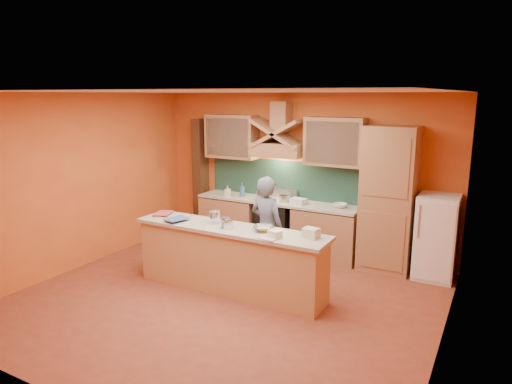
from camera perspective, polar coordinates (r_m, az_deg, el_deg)
The scene contains 36 objects.
floor at distance 6.47m, azimuth -3.88°, elevation -13.23°, with size 5.50×5.00×0.01m, color brown.
ceiling at distance 5.85m, azimuth -4.27°, elevation 12.41°, with size 5.50×5.00×0.01m, color white.
wall_back at distance 8.18m, azimuth 5.45°, elevation 2.44°, with size 5.50×0.02×2.80m, color #D56329.
wall_front at distance 4.22m, azimuth -22.94°, elevation -7.80°, with size 5.50×0.02×2.80m, color #D56329.
wall_left at distance 7.82m, azimuth -21.29°, elevation 1.21°, with size 0.02×5.00×2.80m, color #D56329.
wall_right at distance 5.11m, azimuth 22.92°, elevation -4.37°, with size 0.02×5.00×2.80m, color #D56329.
base_cabinet_left at distance 8.70m, azimuth -3.06°, elevation -3.50°, with size 1.10×0.60×0.86m, color #A9754D.
base_cabinet_right at distance 7.90m, azimuth 8.79°, elevation -5.24°, with size 1.10×0.60×0.86m, color #A9754D.
counter_top at distance 8.13m, azimuth 2.60°, elevation -1.17°, with size 3.00×0.62×0.04m, color #B3AA98.
stove at distance 8.25m, azimuth 2.57°, elevation -4.22°, with size 0.60×0.58×0.90m, color black.
backsplash at distance 8.31m, azimuth 3.49°, elevation 1.57°, with size 3.00×0.03×0.70m, color #1B3B31.
range_hood at distance 8.02m, azimuth 2.82°, elevation 5.31°, with size 0.92×0.50×0.24m, color #A9754D.
hood_chimney at distance 8.06m, azimuth 3.18°, elevation 9.49°, with size 0.30×0.30×0.50m, color #A9754D.
upper_cabinet_left at distance 8.54m, azimuth -3.03°, elevation 6.95°, with size 1.00×0.35×0.80m, color #A9754D.
upper_cabinet_right at distance 7.69m, azimuth 9.84°, elevation 6.21°, with size 1.00×0.35×0.80m, color #A9754D.
pantry_column at distance 7.45m, azimuth 16.21°, elevation -0.91°, with size 0.80×0.60×2.30m, color #A9754D.
fridge at distance 7.46m, azimuth 21.62°, elevation -5.25°, with size 0.58×0.60×1.30m, color white.
trim_column_left at distance 9.09m, azimuth -6.91°, elevation 1.78°, with size 0.20×0.30×2.30m, color #472816.
island_body at distance 6.58m, azimuth -3.25°, elevation -8.61°, with size 2.80×0.55×0.88m, color tan.
island_top at distance 6.43m, azimuth -3.30°, elevation -4.61°, with size 2.90×0.62×0.05m, color #B3AA98.
person at distance 6.89m, azimuth 1.37°, elevation -4.53°, with size 0.58×0.38×1.59m, color slate.
pot_large at distance 8.14m, azimuth 0.89°, elevation -0.62°, with size 0.26×0.26×0.15m, color silver.
pot_small at distance 8.03m, azimuth 3.66°, elevation -0.82°, with size 0.22×0.22×0.14m, color #B7B7BE.
soap_bottle_a at distance 8.44m, azimuth -3.56°, elevation 0.13°, with size 0.09×0.09×0.20m, color silver.
soap_bottle_b at distance 8.40m, azimuth -1.74°, elevation 0.28°, with size 0.10×0.10×0.25m, color #306285.
bowl_back at distance 7.71m, azimuth 10.47°, elevation -1.68°, with size 0.22×0.22×0.07m, color silver.
dish_rack at distance 7.89m, azimuth 5.35°, elevation -1.14°, with size 0.25×0.20×0.09m, color silver.
book_lower at distance 7.25m, azimuth -12.41°, elevation -2.60°, with size 0.24×0.32×0.03m, color #B2413F.
book_upper at distance 6.88m, azimuth -10.48°, elevation -3.16°, with size 0.24×0.33×0.02m, color #3D5E87.
jar_large at distance 6.62m, azimuth -5.18°, elevation -3.14°, with size 0.15×0.15×0.17m, color white.
jar_small at distance 6.36m, azimuth -3.87°, elevation -3.85°, with size 0.12×0.12×0.15m, color silver.
kitchen_scale at distance 6.34m, azimuth -3.55°, elevation -4.16°, with size 0.11×0.11×0.09m, color white.
mixing_bowl at distance 6.22m, azimuth 0.93°, elevation -4.59°, with size 0.28×0.28×0.07m, color silver.
cloth at distance 5.90m, azimuth 1.55°, elevation -5.80°, with size 0.24×0.18×0.02m, color beige.
grocery_bag_a at distance 5.96m, azimuth 6.91°, elevation -5.11°, with size 0.20×0.16×0.13m, color beige.
grocery_bag_b at distance 5.93m, azimuth 2.37°, elevation -5.27°, with size 0.16×0.13×0.10m, color beige.
Camera 1 is at (3.18, -4.91, 2.77)m, focal length 32.00 mm.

